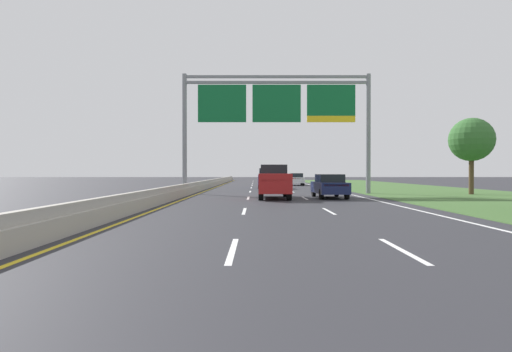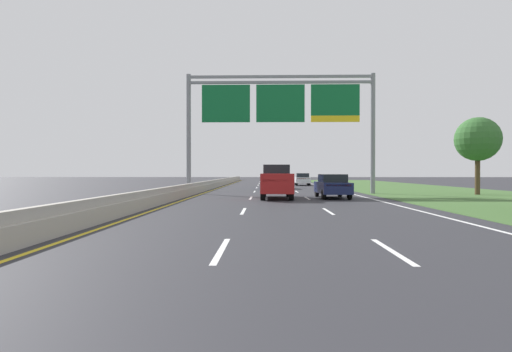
# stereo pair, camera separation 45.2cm
# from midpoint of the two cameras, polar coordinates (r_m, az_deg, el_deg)

# --- Properties ---
(ground_plane) EXTENTS (220.00, 220.00, 0.00)m
(ground_plane) POSITION_cam_midpoint_polar(r_m,az_deg,el_deg) (33.52, 3.22, -2.38)
(ground_plane) COLOR #2B2B30
(lane_striping) EXTENTS (11.96, 106.00, 0.01)m
(lane_striping) POSITION_cam_midpoint_polar(r_m,az_deg,el_deg) (33.06, 3.25, -2.42)
(lane_striping) COLOR white
(lane_striping) RESTS_ON ground
(grass_verge_right) EXTENTS (14.00, 110.00, 0.02)m
(grass_verge_right) POSITION_cam_midpoint_polar(r_m,az_deg,el_deg) (36.73, 25.55, -2.17)
(grass_verge_right) COLOR #3D602D
(grass_verge_right) RESTS_ON ground
(median_barrier_concrete) EXTENTS (0.60, 110.00, 0.85)m
(median_barrier_concrete) POSITION_cam_midpoint_polar(r_m,az_deg,el_deg) (33.93, -8.00, -1.76)
(median_barrier_concrete) COLOR #A8A399
(median_barrier_concrete) RESTS_ON ground
(overhead_sign_gantry) EXTENTS (15.06, 0.42, 9.56)m
(overhead_sign_gantry) POSITION_cam_midpoint_polar(r_m,az_deg,el_deg) (33.21, 3.79, 9.30)
(overhead_sign_gantry) COLOR gray
(overhead_sign_gantry) RESTS_ON ground
(pickup_truck_red) EXTENTS (2.06, 5.42, 2.20)m
(pickup_truck_red) POSITION_cam_midpoint_polar(r_m,az_deg,el_deg) (26.80, 3.35, -0.82)
(pickup_truck_red) COLOR maroon
(pickup_truck_red) RESTS_ON ground
(car_blue_centre_lane_suv) EXTENTS (1.91, 4.70, 2.11)m
(car_blue_centre_lane_suv) POSITION_cam_midpoint_polar(r_m,az_deg,el_deg) (43.40, 2.56, -0.27)
(car_blue_centre_lane_suv) COLOR navy
(car_blue_centre_lane_suv) RESTS_ON ground
(car_navy_right_lane_sedan) EXTENTS (1.91, 4.44, 1.57)m
(car_navy_right_lane_sedan) POSITION_cam_midpoint_polar(r_m,az_deg,el_deg) (27.59, 10.99, -1.32)
(car_navy_right_lane_sedan) COLOR #161E47
(car_navy_right_lane_sedan) RESTS_ON ground
(car_white_right_lane_sedan) EXTENTS (1.93, 4.44, 1.57)m
(car_white_right_lane_sedan) POSITION_cam_midpoint_polar(r_m,az_deg,el_deg) (53.57, 6.68, -0.42)
(car_white_right_lane_sedan) COLOR silver
(car_white_right_lane_sedan) RESTS_ON ground
(roadside_tree_mid) EXTENTS (3.30, 3.30, 5.84)m
(roadside_tree_mid) POSITION_cam_midpoint_polar(r_m,az_deg,el_deg) (35.35, 28.68, 4.46)
(roadside_tree_mid) COLOR #4C3823
(roadside_tree_mid) RESTS_ON ground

